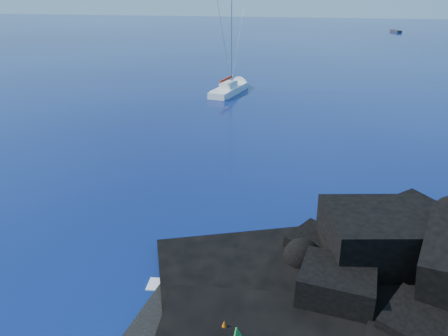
{
  "coord_description": "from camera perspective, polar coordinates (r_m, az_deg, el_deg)",
  "views": [
    {
      "loc": [
        6.42,
        -12.54,
        12.44
      ],
      "look_at": [
        1.31,
        12.19,
        2.0
      ],
      "focal_mm": 35.0,
      "sensor_mm": 36.0,
      "label": 1
    }
  ],
  "objects": [
    {
      "name": "sailboat",
      "position": [
        56.73,
        0.76,
        9.79
      ],
      "size": [
        4.48,
        11.54,
        11.85
      ],
      "primitive_type": null,
      "rotation": [
        0.0,
        0.0,
        -0.19
      ],
      "color": "white",
      "rests_on": "ground"
    },
    {
      "name": "surf_foam",
      "position": [
        21.55,
        5.91,
        -12.94
      ],
      "size": [
        10.0,
        8.0,
        0.06
      ],
      "primitive_type": null,
      "color": "white",
      "rests_on": "ground"
    },
    {
      "name": "ground",
      "position": [
        18.79,
        -12.23,
        -19.62
      ],
      "size": [
        400.0,
        400.0,
        0.0
      ],
      "primitive_type": "plane",
      "color": "#030738",
      "rests_on": "ground"
    },
    {
      "name": "beach",
      "position": [
        18.12,
        2.57,
        -20.92
      ],
      "size": [
        9.08,
        6.86,
        0.7
      ],
      "primitive_type": "cube",
      "rotation": [
        0.0,
        0.0,
        -0.1
      ],
      "color": "black",
      "rests_on": "ground"
    },
    {
      "name": "marker_cone",
      "position": [
        17.5,
        0.02,
        -20.0
      ],
      "size": [
        0.47,
        0.47,
        0.55
      ],
      "primitive_type": "cone",
      "rotation": [
        0.0,
        0.0,
        -0.4
      ],
      "color": "#FF5D0D",
      "rests_on": "beach"
    },
    {
      "name": "distant_boat_a",
      "position": [
        148.22,
        21.52,
        16.18
      ],
      "size": [
        2.95,
        4.95,
        0.63
      ],
      "primitive_type": "cube",
      "rotation": [
        0.0,
        0.0,
        0.34
      ],
      "color": "#29282E",
      "rests_on": "ground"
    }
  ]
}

